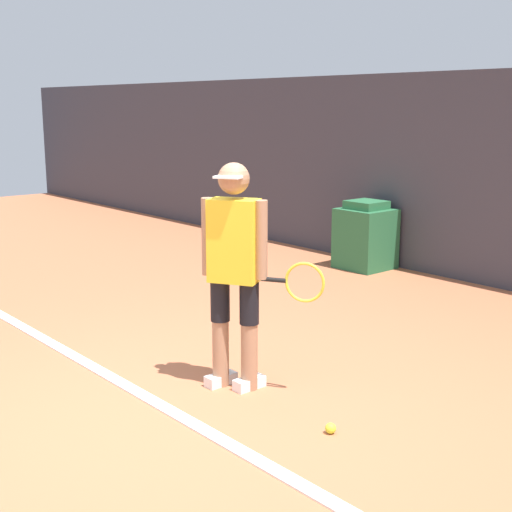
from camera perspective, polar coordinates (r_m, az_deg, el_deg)
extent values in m
plane|color=#B76642|center=(4.78, -6.88, -12.80)|extent=(24.00, 24.00, 0.00)
cube|color=white|center=(4.81, -6.26, -12.55)|extent=(21.60, 0.10, 0.01)
cylinder|color=#A37556|center=(5.20, -2.84, -7.75)|extent=(0.12, 0.12, 0.49)
cylinder|color=black|center=(5.08, -2.89, -3.57)|extent=(0.14, 0.14, 0.30)
cube|color=white|center=(5.27, -2.82, -9.83)|extent=(0.10, 0.24, 0.08)
cylinder|color=#A37556|center=(5.12, -0.54, -8.03)|extent=(0.12, 0.12, 0.49)
cylinder|color=black|center=(5.00, -0.55, -3.79)|extent=(0.14, 0.14, 0.30)
cube|color=white|center=(5.20, -0.54, -10.14)|extent=(0.10, 0.24, 0.08)
cube|color=yellow|center=(4.94, -1.76, 1.24)|extent=(0.39, 0.34, 0.58)
sphere|color=#A37556|center=(4.88, -1.79, 6.21)|extent=(0.22, 0.22, 0.22)
cube|color=white|center=(4.78, -2.22, 6.33)|extent=(0.22, 0.19, 0.02)
cylinder|color=#A37556|center=(5.01, -3.87, 1.56)|extent=(0.09, 0.09, 0.55)
cylinder|color=#A37556|center=(4.87, 0.40, 1.29)|extent=(0.09, 0.09, 0.55)
cylinder|color=black|center=(4.90, 1.41, -1.91)|extent=(0.17, 0.12, 0.03)
torus|color=yellow|center=(4.84, 3.92, -2.12)|extent=(0.25, 0.16, 0.28)
sphere|color=#D1E533|center=(4.57, 5.99, -13.55)|extent=(0.07, 0.07, 0.07)
cube|color=#28663D|center=(8.95, 8.75, 1.39)|extent=(0.60, 0.59, 0.75)
cube|color=#28663D|center=(8.88, 8.83, 4.07)|extent=(0.42, 0.41, 0.10)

